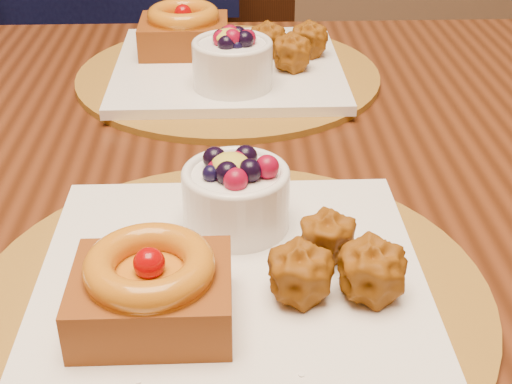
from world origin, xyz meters
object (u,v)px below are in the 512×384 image
place_setting_near (228,271)px  chair_far (206,103)px  dining_table (231,224)px  place_setting_far (226,60)px

place_setting_near → chair_far: size_ratio=0.40×
dining_table → chair_far: bearing=94.0°
dining_table → place_setting_far: size_ratio=4.21×
dining_table → place_setting_near: (-0.00, -0.22, 0.10)m
place_setting_far → chair_far: 0.52m
dining_table → chair_far: (-0.05, 0.66, -0.15)m
place_setting_near → place_setting_far: bearing=90.1°
place_setting_near → chair_far: bearing=92.9°
place_setting_near → dining_table: bearing=89.4°
chair_far → dining_table: bearing=-103.0°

